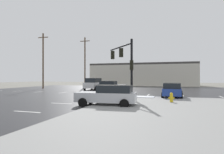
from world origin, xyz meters
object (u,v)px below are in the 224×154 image
object	(u,v)px
suv_white	(94,84)
utility_pole_distant	(85,61)
traffic_signal_mast	(125,60)
fire_hydrant	(171,97)
sedan_silver	(108,95)
sedan_blue	(172,90)
sedan_grey	(111,86)
utility_pole_far	(43,60)

from	to	relation	value
suv_white	utility_pole_distant	bearing A→B (deg)	34.08
traffic_signal_mast	suv_white	size ratio (longest dim) A/B	1.17
fire_hydrant	suv_white	world-z (taller)	suv_white
traffic_signal_mast	sedan_silver	xyz separation A→B (m)	(-0.05, -5.17, -3.10)
traffic_signal_mast	suv_white	xyz separation A→B (m)	(-8.47, 12.21, -2.86)
sedan_silver	suv_white	world-z (taller)	suv_white
sedan_blue	sedan_grey	bearing A→B (deg)	51.55
fire_hydrant	sedan_blue	size ratio (longest dim) A/B	0.17
traffic_signal_mast	sedan_grey	xyz separation A→B (m)	(-4.64, 10.28, -3.10)
utility_pole_distant	traffic_signal_mast	bearing A→B (deg)	-55.21
traffic_signal_mast	fire_hydrant	bearing A→B (deg)	-157.21
sedan_blue	sedan_silver	bearing A→B (deg)	150.27
traffic_signal_mast	fire_hydrant	world-z (taller)	traffic_signal_mast
traffic_signal_mast	sedan_grey	world-z (taller)	traffic_signal_mast
sedan_silver	utility_pole_distant	size ratio (longest dim) A/B	0.42
suv_white	sedan_grey	world-z (taller)	suv_white
sedan_silver	suv_white	bearing A→B (deg)	-68.41
fire_hydrant	sedan_grey	distance (m)	15.58
traffic_signal_mast	sedan_blue	distance (m)	6.02
traffic_signal_mast	fire_hydrant	size ratio (longest dim) A/B	7.15
utility_pole_distant	sedan_blue	bearing A→B (deg)	-43.45
suv_white	utility_pole_distant	size ratio (longest dim) A/B	0.44
suv_white	utility_pole_far	xyz separation A→B (m)	(-10.90, 0.65, 4.52)
traffic_signal_mast	sedan_silver	size ratio (longest dim) A/B	1.22
traffic_signal_mast	sedan_blue	size ratio (longest dim) A/B	1.23
utility_pole_distant	utility_pole_far	bearing A→B (deg)	-131.00
traffic_signal_mast	sedan_silver	bearing A→B (deg)	139.69
traffic_signal_mast	utility_pole_far	xyz separation A→B (m)	(-19.38, 12.86, 1.66)
sedan_silver	sedan_grey	size ratio (longest dim) A/B	1.00
sedan_silver	fire_hydrant	bearing A→B (deg)	-152.41
fire_hydrant	sedan_grey	world-z (taller)	sedan_grey
traffic_signal_mast	sedan_silver	world-z (taller)	traffic_signal_mast
sedan_silver	sedan_blue	world-z (taller)	same
suv_white	sedan_blue	bearing A→B (deg)	-127.86
fire_hydrant	utility_pole_distant	bearing A→B (deg)	129.57
traffic_signal_mast	sedan_blue	world-z (taller)	traffic_signal_mast
sedan_silver	utility_pole_far	world-z (taller)	utility_pole_far
utility_pole_far	suv_white	bearing A→B (deg)	-3.41
sedan_grey	suv_white	bearing A→B (deg)	157.31
fire_hydrant	sedan_silver	bearing A→B (deg)	-148.14
traffic_signal_mast	utility_pole_distant	world-z (taller)	utility_pole_distant
sedan_grey	fire_hydrant	bearing A→B (deg)	-50.01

